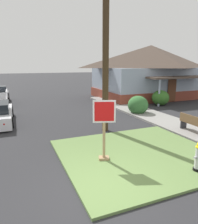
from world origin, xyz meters
TOP-DOWN VIEW (x-y plane):
  - ground_plane at (0.00, 0.00)m, footprint 160.00×160.00m
  - grass_corner_patch at (2.26, 1.58)m, footprint 5.77×5.21m
  - sidewalk_strip at (6.35, 6.05)m, footprint 2.20×17.87m
  - stop_sign at (0.82, 1.58)m, footprint 0.74×0.38m
  - manhole_cover at (0.25, 3.88)m, footprint 0.70×0.70m
  - street_bench at (6.01, 2.53)m, footprint 0.49×1.73m
  - utility_pole at (2.34, 4.86)m, footprint 1.71×0.32m
  - corner_house at (11.40, 13.70)m, footprint 11.08×8.40m
  - shrub_near_porch at (9.41, 9.33)m, footprint 1.42×1.42m
  - shrub_by_curb at (5.93, 7.35)m, footprint 1.40×1.40m

SIDE VIEW (x-z plane):
  - ground_plane at x=0.00m, z-range 0.00..0.00m
  - manhole_cover at x=0.25m, z-range 0.00..0.02m
  - grass_corner_patch at x=2.26m, z-range 0.00..0.08m
  - sidewalk_strip at x=6.35m, z-range 0.00..0.12m
  - street_bench at x=6.01m, z-range 0.17..1.02m
  - shrub_near_porch at x=9.41m, z-range 0.00..1.27m
  - shrub_by_curb at x=5.93m, z-range 0.00..1.27m
  - stop_sign at x=0.82m, z-range 0.07..2.21m
  - corner_house at x=11.40m, z-range 0.07..5.32m
  - utility_pole at x=2.34m, z-range 0.17..8.83m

